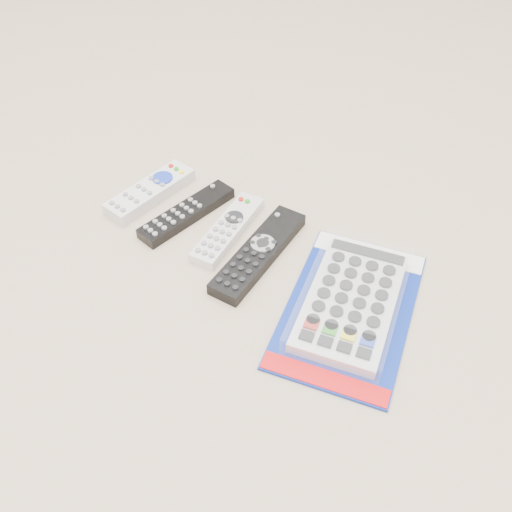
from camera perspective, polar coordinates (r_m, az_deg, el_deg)
The scene contains 5 objects.
remote_small_grey at distance 1.03m, azimuth -10.56°, elevation 6.35°, with size 0.07×0.18×0.03m.
remote_slim_black at distance 0.98m, azimuth -6.97°, elevation 4.30°, with size 0.07×0.19×0.02m.
remote_silver_dvd at distance 0.94m, azimuth -2.84°, elevation 2.68°, with size 0.06×0.18×0.02m.
remote_large_black at distance 0.90m, azimuth 0.26°, elevation 0.32°, with size 0.06×0.22×0.02m.
jumbo_remote_packaged at distance 0.83m, azimuth 9.48°, elevation -4.43°, with size 0.23×0.32×0.04m.
Camera 1 is at (0.38, -0.51, 0.64)m, focal length 40.00 mm.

